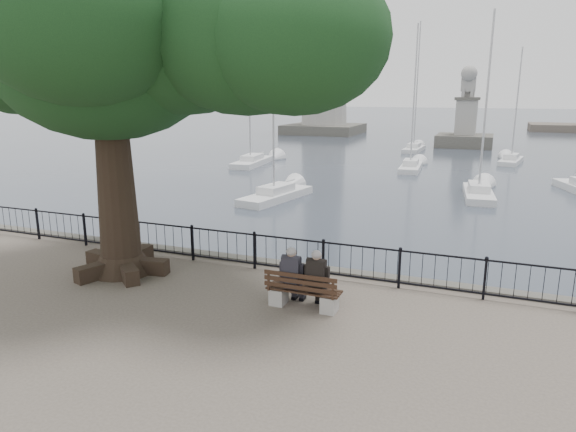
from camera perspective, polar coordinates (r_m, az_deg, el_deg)
The scene contains 14 objects.
harbor at distance 14.70m, azimuth 0.73°, elevation -7.55°, with size 260.00×260.00×1.20m.
railing at distance 13.91m, azimuth -0.00°, elevation -4.17°, with size 22.06×0.06×1.00m.
bench at distance 11.79m, azimuth 1.68°, elevation -8.79°, with size 1.71×0.52×0.90m.
person_left at distance 11.84m, azimuth 0.60°, elevation -6.89°, with size 0.42×0.70×1.43m.
person_right at distance 11.65m, azimuth 3.36°, elevation -7.26°, with size 0.42×0.70×1.43m.
tree at distance 13.74m, azimuth -16.41°, elevation 19.41°, with size 11.76×8.21×9.61m.
lighthouse at distance 75.73m, azimuth 4.18°, elevation 19.13°, with size 10.23×10.23×31.23m.
lion_monument at distance 59.93m, azimuth 19.11°, elevation 9.36°, with size 5.85×5.85×8.67m.
sailboat_a at distance 28.45m, azimuth -1.34°, elevation 2.44°, with size 2.49×5.76×10.60m.
sailboat_c at distance 31.00m, azimuth 20.41°, elevation 2.51°, with size 1.96×5.44×10.21m.
sailboat_e at distance 42.36m, azimuth -4.00°, elevation 6.19°, with size 2.33×6.27×14.11m.
sailboat_f at distance 40.57m, azimuth 13.48°, elevation 5.45°, with size 1.73×5.20×10.81m.
sailboat_g at distance 47.15m, azimuth 23.54°, elevation 5.75°, with size 2.20×5.18×9.51m.
sailboat_h at distance 53.85m, azimuth 13.82°, elevation 7.40°, with size 1.69×5.38×12.63m.
Camera 1 is at (4.89, -9.81, 4.80)m, focal length 32.00 mm.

